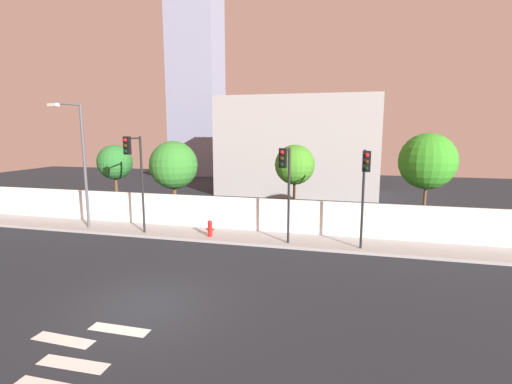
% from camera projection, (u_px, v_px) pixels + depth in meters
% --- Properties ---
extents(ground_plane, '(80.00, 80.00, 0.00)m').
position_uv_depth(ground_plane, '(147.00, 306.00, 12.27)').
color(ground_plane, '#20252B').
extents(sidewalk, '(36.00, 2.40, 0.15)m').
position_uv_depth(sidewalk, '(227.00, 236.00, 20.11)').
color(sidewalk, '#959595').
rests_on(sidewalk, ground).
extents(perimeter_wall, '(36.00, 0.18, 1.80)m').
position_uv_depth(perimeter_wall, '(234.00, 213.00, 21.18)').
color(perimeter_wall, white).
rests_on(perimeter_wall, sidewalk).
extents(crosswalk_marking, '(3.78, 4.72, 0.01)m').
position_uv_depth(crosswalk_marking, '(58.00, 374.00, 8.80)').
color(crosswalk_marking, silver).
rests_on(crosswalk_marking, ground).
extents(traffic_light_left, '(0.40, 1.10, 4.68)m').
position_uv_depth(traffic_light_left, '(286.00, 175.00, 17.68)').
color(traffic_light_left, black).
rests_on(traffic_light_left, sidewalk).
extents(traffic_light_center, '(0.36, 1.29, 5.19)m').
position_uv_depth(traffic_light_center, '(135.00, 164.00, 19.47)').
color(traffic_light_center, black).
rests_on(traffic_light_center, sidewalk).
extents(traffic_light_right, '(0.35, 1.34, 4.63)m').
position_uv_depth(traffic_light_right, '(365.00, 179.00, 16.70)').
color(traffic_light_right, black).
rests_on(traffic_light_right, sidewalk).
extents(street_lamp_curbside, '(0.64, 1.92, 6.91)m').
position_uv_depth(street_lamp_curbside, '(80.00, 156.00, 20.78)').
color(street_lamp_curbside, '#4C4C51').
rests_on(street_lamp_curbside, sidewalk).
extents(fire_hydrant, '(0.44, 0.26, 0.87)m').
position_uv_depth(fire_hydrant, '(210.00, 228.00, 19.69)').
color(fire_hydrant, red).
rests_on(fire_hydrant, sidewalk).
extents(roadside_tree_leftmost, '(2.23, 2.23, 4.73)m').
position_uv_depth(roadside_tree_leftmost, '(115.00, 162.00, 24.39)').
color(roadside_tree_leftmost, brown).
rests_on(roadside_tree_leftmost, ground).
extents(roadside_tree_midleft, '(2.97, 2.97, 5.01)m').
position_uv_depth(roadside_tree_midleft, '(174.00, 165.00, 23.39)').
color(roadside_tree_midleft, brown).
rests_on(roadside_tree_midleft, ground).
extents(roadside_tree_midright, '(2.28, 2.28, 4.85)m').
position_uv_depth(roadside_tree_midright, '(295.00, 165.00, 21.52)').
color(roadside_tree_midright, brown).
rests_on(roadside_tree_midright, ground).
extents(roadside_tree_rightmost, '(2.95, 2.95, 5.51)m').
position_uv_depth(roadside_tree_rightmost, '(427.00, 161.00, 19.77)').
color(roadside_tree_rightmost, brown).
rests_on(roadside_tree_rightmost, ground).
extents(low_building_distant, '(13.86, 6.00, 8.55)m').
position_uv_depth(low_building_distant, '(298.00, 146.00, 33.68)').
color(low_building_distant, '#9C9C9C').
rests_on(low_building_distant, ground).
extents(tower_on_skyline, '(6.05, 5.00, 27.63)m').
position_uv_depth(tower_on_skyline, '(196.00, 64.00, 47.20)').
color(tower_on_skyline, gray).
rests_on(tower_on_skyline, ground).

